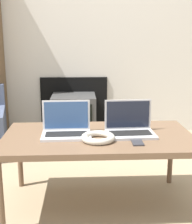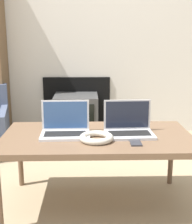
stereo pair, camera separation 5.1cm
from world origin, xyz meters
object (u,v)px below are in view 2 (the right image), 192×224
Objects in this scene: laptop_left at (65,127)px; phone at (135,141)px; tv at (76,117)px; laptop_right at (129,127)px; headphones at (96,138)px.

laptop_left is 2.05× the size of phone.
tv is at bearing 87.70° from laptop_left.
phone is 1.57m from tv.
laptop_right is 1.53× the size of headphones.
laptop_right is (0.40, -0.00, 0.00)m from laptop_left.
laptop_left is at bearing 159.13° from phone.
laptop_right is 1.42m from tv.
tv is at bearing 104.86° from phone.
headphones is 0.42× the size of tv.
laptop_right reaches higher than headphones.
laptop_left and laptop_right have the same top height.
laptop_left is at bearing 177.62° from laptop_right.
tv is at bearing 103.42° from laptop_right.
headphones is (-0.21, -0.12, -0.03)m from laptop_right.
laptop_left reaches higher than phone.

